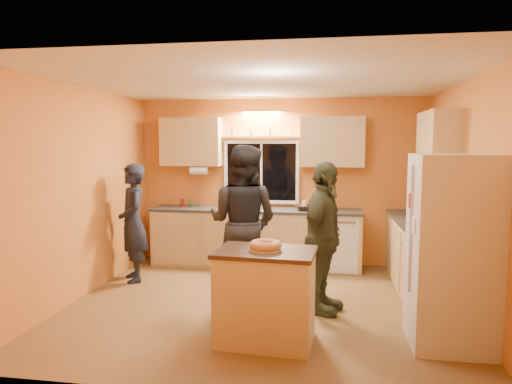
% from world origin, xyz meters
% --- Properties ---
extents(ground, '(4.50, 4.50, 0.00)m').
position_xyz_m(ground, '(0.00, 0.00, 0.00)').
color(ground, brown).
rests_on(ground, ground).
extents(room_shell, '(4.54, 4.04, 2.61)m').
position_xyz_m(room_shell, '(0.12, 0.41, 1.62)').
color(room_shell, orange).
rests_on(room_shell, ground).
extents(back_counter, '(4.23, 0.62, 0.90)m').
position_xyz_m(back_counter, '(0.01, 1.70, 0.45)').
color(back_counter, tan).
rests_on(back_counter, ground).
extents(right_counter, '(0.62, 1.84, 0.90)m').
position_xyz_m(right_counter, '(1.95, 0.50, 0.45)').
color(right_counter, tan).
rests_on(right_counter, ground).
extents(refrigerator, '(0.72, 0.70, 1.80)m').
position_xyz_m(refrigerator, '(1.89, -0.80, 0.90)').
color(refrigerator, silver).
rests_on(refrigerator, ground).
extents(island, '(0.97, 0.70, 0.90)m').
position_xyz_m(island, '(0.17, -1.01, 0.46)').
color(island, tan).
rests_on(island, ground).
extents(bundt_pastry, '(0.31, 0.31, 0.09)m').
position_xyz_m(bundt_pastry, '(0.17, -1.01, 0.94)').
color(bundt_pastry, tan).
rests_on(bundt_pastry, island).
extents(person_left, '(0.65, 0.71, 1.63)m').
position_xyz_m(person_left, '(-1.90, 0.68, 0.81)').
color(person_left, black).
rests_on(person_left, ground).
extents(person_center, '(1.06, 0.92, 1.88)m').
position_xyz_m(person_center, '(-0.28, 0.23, 0.94)').
color(person_center, black).
rests_on(person_center, ground).
extents(person_right, '(0.69, 1.08, 1.70)m').
position_xyz_m(person_right, '(0.71, -0.12, 0.85)').
color(person_right, '#343C26').
rests_on(person_right, ground).
extents(mixing_bowl, '(0.35, 0.35, 0.08)m').
position_xyz_m(mixing_bowl, '(0.43, 1.65, 0.94)').
color(mixing_bowl, black).
rests_on(mixing_bowl, back_counter).
extents(utensil_crock, '(0.14, 0.14, 0.17)m').
position_xyz_m(utensil_crock, '(-0.28, 1.68, 0.99)').
color(utensil_crock, '#ECE1C5').
rests_on(utensil_crock, back_counter).
extents(potted_plant, '(0.32, 0.30, 0.29)m').
position_xyz_m(potted_plant, '(1.92, 0.15, 1.05)').
color(potted_plant, gray).
rests_on(potted_plant, right_counter).
extents(red_box, '(0.18, 0.14, 0.07)m').
position_xyz_m(red_box, '(1.90, 0.33, 0.94)').
color(red_box, maroon).
rests_on(red_box, right_counter).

